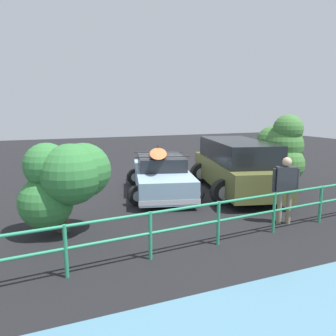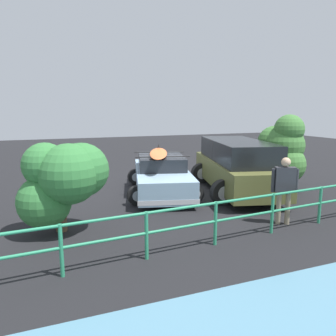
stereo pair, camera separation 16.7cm
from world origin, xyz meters
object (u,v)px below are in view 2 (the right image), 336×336
(person_bystander, at_px, (285,185))
(bush_near_left, at_px, (63,179))
(sedan_car, at_px, (161,175))
(suv_car, at_px, (237,165))
(bush_near_right, at_px, (282,151))

(person_bystander, relative_size, bush_near_left, 0.80)
(sedan_car, relative_size, suv_car, 0.89)
(suv_car, height_order, bush_near_left, bush_near_left)
(suv_car, relative_size, bush_near_right, 2.00)
(suv_car, bearing_deg, bush_near_right, 170.31)
(suv_car, bearing_deg, sedan_car, -18.29)
(sedan_car, xyz_separation_m, bush_near_left, (3.30, 2.71, 0.67))
(sedan_car, height_order, suv_car, suv_car)
(bush_near_left, bearing_deg, sedan_car, -140.58)
(sedan_car, bearing_deg, bush_near_left, 39.42)
(person_bystander, bearing_deg, suv_car, -102.50)
(person_bystander, distance_m, bush_near_left, 5.19)
(bush_near_right, bearing_deg, sedan_car, -14.90)
(bush_near_left, height_order, bush_near_right, bush_near_right)
(person_bystander, distance_m, bush_near_right, 3.75)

